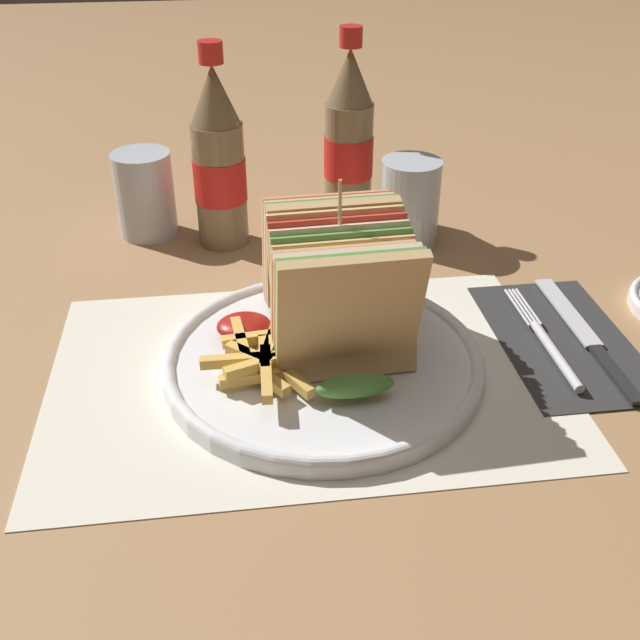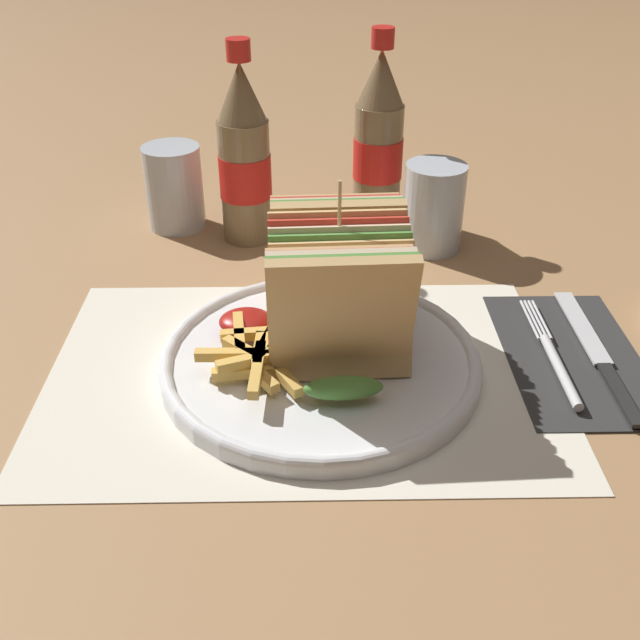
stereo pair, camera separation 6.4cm
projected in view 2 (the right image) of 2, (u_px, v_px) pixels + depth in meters
The scene contains 13 objects.
ground_plane at pixel (328, 381), 0.66m from camera, with size 4.00×4.00×0.00m, color #9E754C.
placemat at pixel (303, 372), 0.67m from camera, with size 0.45×0.31×0.00m.
plate_main at pixel (320, 360), 0.67m from camera, with size 0.29×0.29×0.02m.
club_sandwich at pixel (338, 286), 0.65m from camera, with size 0.12×0.20×0.16m.
fries_pile at pixel (255, 354), 0.64m from camera, with size 0.09×0.13×0.02m.
ketchup_blob at pixel (246, 321), 0.69m from camera, with size 0.05×0.04×0.02m.
napkin at pixel (572, 355), 0.69m from camera, with size 0.12×0.21×0.00m.
fork at pixel (555, 360), 0.67m from camera, with size 0.02×0.17×0.01m.
knife at pixel (597, 353), 0.69m from camera, with size 0.02×0.21×0.00m.
coke_bottle_near at pixel (244, 159), 0.85m from camera, with size 0.06×0.06×0.23m.
coke_bottle_far at pixel (378, 141), 0.90m from camera, with size 0.06×0.06×0.23m.
glass_near at pixel (433, 212), 0.86m from camera, with size 0.07×0.07×0.10m.
glass_far at pixel (175, 192), 0.91m from camera, with size 0.07×0.07×0.10m.
Camera 2 is at (-0.02, -0.53, 0.40)m, focal length 42.00 mm.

